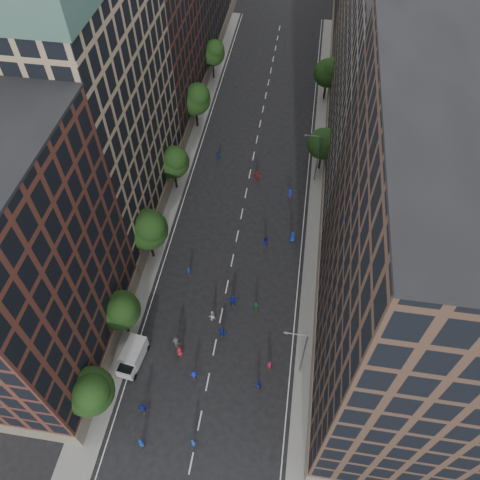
{
  "coord_description": "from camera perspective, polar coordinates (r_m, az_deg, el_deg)",
  "views": [
    {
      "loc": [
        7.04,
        -11.67,
        53.34
      ],
      "look_at": [
        0.76,
        29.23,
        2.0
      ],
      "focal_mm": 35.0,
      "sensor_mm": 36.0,
      "label": 1
    }
  ],
  "objects": [
    {
      "name": "bldg_right_c",
      "position": [
        90.9,
        17.34,
        25.91
      ],
      "size": [
        14.0,
        26.0,
        35.0
      ],
      "primitive_type": "cube",
      "color": "#988263",
      "rests_on": "ground"
    },
    {
      "name": "bldg_left_c",
      "position": [
        84.14,
        -11.24,
        22.35
      ],
      "size": [
        14.0,
        20.0,
        28.0
      ],
      "primitive_type": "cube",
      "color": "#4F271E",
      "rests_on": "ground"
    },
    {
      "name": "skater_16",
      "position": [
        80.29,
        -2.66,
        10.23
      ],
      "size": [
        1.06,
        0.69,
        1.68
      ],
      "primitive_type": "imported",
      "rotation": [
        0.0,
        0.0,
        2.84
      ],
      "color": "navy",
      "rests_on": "ground"
    },
    {
      "name": "bldg_right_b",
      "position": [
        67.82,
        18.08,
        15.66
      ],
      "size": [
        14.0,
        28.0,
        33.0
      ],
      "primitive_type": "cube",
      "color": "#6C6359",
      "rests_on": "ground"
    },
    {
      "name": "tree_right_b",
      "position": [
        92.67,
        10.8,
        19.51
      ],
      "size": [
        5.2,
        5.2,
        8.83
      ],
      "color": "black",
      "rests_on": "ground"
    },
    {
      "name": "skater_6",
      "position": [
        58.59,
        -7.36,
        -13.34
      ],
      "size": [
        0.97,
        0.82,
        1.68
      ],
      "primitive_type": "imported",
      "rotation": [
        0.0,
        0.0,
        3.56
      ],
      "color": "#A71B27",
      "rests_on": "ground"
    },
    {
      "name": "skater_8",
      "position": [
        60.4,
        -3.43,
        -9.21
      ],
      "size": [
        1.12,
        1.02,
        1.88
      ],
      "primitive_type": "imported",
      "rotation": [
        0.0,
        0.0,
        3.56
      ],
      "color": "silver",
      "rests_on": "ground"
    },
    {
      "name": "skater_0",
      "position": [
        55.49,
        -11.95,
        -23.04
      ],
      "size": [
        0.93,
        0.76,
        1.64
      ],
      "primitive_type": "imported",
      "rotation": [
        0.0,
        0.0,
        2.8
      ],
      "color": "navy",
      "rests_on": "ground"
    },
    {
      "name": "bldg_left_a",
      "position": [
        51.59,
        -25.67,
        -3.94
      ],
      "size": [
        14.0,
        22.0,
        30.0
      ],
      "primitive_type": "cube",
      "color": "#4F271E",
      "rests_on": "ground"
    },
    {
      "name": "skater_13",
      "position": [
        64.61,
        -6.27,
        -3.78
      ],
      "size": [
        0.66,
        0.55,
        1.55
      ],
      "primitive_type": "imported",
      "rotation": [
        0.0,
        0.0,
        3.5
      ],
      "color": "navy",
      "rests_on": "ground"
    },
    {
      "name": "tree_right_a",
      "position": [
        76.41,
        10.26,
        11.59
      ],
      "size": [
        5.0,
        5.0,
        8.39
      ],
      "color": "black",
      "rests_on": "ground"
    },
    {
      "name": "skater_14",
      "position": [
        67.28,
        3.1,
        -0.2
      ],
      "size": [
        0.99,
        0.84,
        1.78
      ],
      "primitive_type": "imported",
      "rotation": [
        0.0,
        0.0,
        2.93
      ],
      "color": "#1B1297",
      "rests_on": "ground"
    },
    {
      "name": "skater_9",
      "position": [
        59.03,
        -7.77,
        -12.28
      ],
      "size": [
        1.37,
        0.94,
        1.95
      ],
      "primitive_type": "imported",
      "rotation": [
        0.0,
        0.0,
        2.96
      ],
      "color": "#3A3B3F",
      "rests_on": "ground"
    },
    {
      "name": "tree_left_1",
      "position": [
        57.11,
        -14.32,
        -8.27
      ],
      "size": [
        4.8,
        4.8,
        8.21
      ],
      "color": "black",
      "rests_on": "ground"
    },
    {
      "name": "skater_10",
      "position": [
        61.18,
        1.98,
        -8.09
      ],
      "size": [
        0.95,
        0.42,
        1.61
      ],
      "primitive_type": "imported",
      "rotation": [
        0.0,
        0.0,
        3.12
      ],
      "color": "#206B3E",
      "rests_on": "ground"
    },
    {
      "name": "skater_2",
      "position": [
        56.55,
        2.18,
        -17.23
      ],
      "size": [
        0.85,
        0.69,
        1.62
      ],
      "primitive_type": "imported",
      "rotation": [
        0.0,
        0.0,
        3.25
      ],
      "color": "#122299",
      "rests_on": "ground"
    },
    {
      "name": "tree_left_5",
      "position": [
        97.85,
        -3.27,
        21.9
      ],
      "size": [
        4.8,
        4.8,
        8.33
      ],
      "color": "black",
      "rests_on": "ground"
    },
    {
      "name": "skater_15",
      "position": [
        74.02,
        6.12,
        5.61
      ],
      "size": [
        1.25,
        0.94,
        1.72
      ],
      "primitive_type": "imported",
      "rotation": [
        0.0,
        0.0,
        3.44
      ],
      "color": "#13209D",
      "rests_on": "ground"
    },
    {
      "name": "sidewalk_left",
      "position": [
        81.86,
        -7.01,
        10.1
      ],
      "size": [
        4.0,
        105.0,
        0.15
      ],
      "primitive_type": "cube",
      "color": "slate",
      "rests_on": "ground"
    },
    {
      "name": "skater_4",
      "position": [
        56.45,
        -11.76,
        -19.45
      ],
      "size": [
        1.22,
        0.76,
        1.94
      ],
      "primitive_type": "imported",
      "rotation": [
        0.0,
        0.0,
        3.41
      ],
      "color": "#121E97",
      "rests_on": "ground"
    },
    {
      "name": "skater_1",
      "position": [
        54.63,
        -5.73,
        -23.4
      ],
      "size": [
        0.73,
        0.58,
        1.76
      ],
      "primitive_type": "imported",
      "rotation": [
        0.0,
        0.0,
        2.87
      ],
      "color": "#1543B2",
      "rests_on": "ground"
    },
    {
      "name": "skater_5",
      "position": [
        59.36,
        -2.2,
        -11.21
      ],
      "size": [
        1.54,
        0.74,
        1.59
      ],
      "primitive_type": "imported",
      "rotation": [
        0.0,
        0.0,
        2.95
      ],
      "color": "#1328A0",
      "rests_on": "ground"
    },
    {
      "name": "ground",
      "position": [
        74.6,
        0.68,
        5.48
      ],
      "size": [
        240.0,
        240.0,
        0.0
      ],
      "primitive_type": "plane",
      "color": "black",
      "rests_on": "ground"
    },
    {
      "name": "skater_3",
      "position": [
        57.18,
        -5.61,
        -16.09
      ],
      "size": [
        1.09,
        0.66,
        1.65
      ],
      "primitive_type": "imported",
      "rotation": [
        0.0,
        0.0,
        3.18
      ],
      "color": "#122599",
      "rests_on": "ground"
    },
    {
      "name": "tree_left_0",
      "position": [
        53.03,
        -17.79,
        -17.18
      ],
      "size": [
        5.2,
        5.2,
        8.83
      ],
      "color": "black",
      "rests_on": "ground"
    },
    {
      "name": "streetlamp_far",
      "position": [
        74.45,
        9.33,
        10.04
      ],
      "size": [
        2.64,
        0.22,
        9.06
      ],
      "color": "#595B60",
      "rests_on": "ground"
    },
    {
      "name": "bldg_left_b",
      "position": [
        64.63,
        -17.35,
        14.5
      ],
      "size": [
        14.0,
        26.0,
        34.0
      ],
      "primitive_type": "cube",
      "color": "#988263",
      "rests_on": "ground"
    },
    {
      "name": "skater_11",
      "position": [
        61.5,
        -0.9,
        -7.41
      ],
      "size": [
        1.73,
        0.91,
        1.78
      ],
      "primitive_type": "imported",
      "rotation": [
        0.0,
        0.0,
        3.38
      ],
      "color": "#1624B4",
      "rests_on": "ground"
    },
    {
      "name": "skater_17",
      "position": [
        76.58,
        2.06,
        7.83
      ],
      "size": [
        1.67,
        0.96,
        1.72
      ],
      "primitive_type": "imported",
      "rotation": [
        0.0,
        0.0,
        2.84
      ],
      "color": "#A91C23",
      "rests_on": "ground"
    },
    {
      "name": "bldg_right_a",
      "position": [
        45.86,
        20.29,
        -3.84
      ],
      "size": [
        14.0,
        30.0,
        36.0
      ],
      "primitive_type": "cube",
      "color": "#473126",
      "rests_on": "ground"
    },
    {
      "name": "tree_left_3",
      "position": [
        72.38,
        -8.07,
        9.51
      ],
      "size": [
        5.0,
        5.0,
        8.58
      ],
      "color": "black",
      "rests_on": "ground"
    },
    {
      "name": "sidewalk_right",
      "position": [
        79.77,
        10.13,
        8.3
      ],
      "size": [
        4.0,
        105.0,
        0.15
      ],
      "primitive_type": "cube",
      "color": "slate",
      "rests_on": "ground"
    },
    {
      "name": "tree_left_4",
      "position": [
        84.35,
        -5.39,
        16.84
      ],
      "size": [
        5.4,
        5.4,
        9.08
      ],
      "color": "black",
      "rests_on": "ground"
    },
    {
      "name": "skater_7",
      "position": [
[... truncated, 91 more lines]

